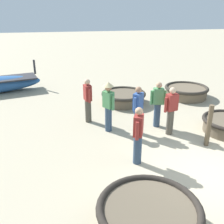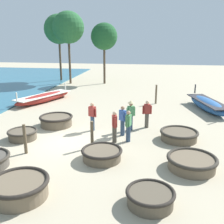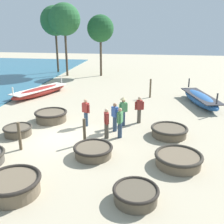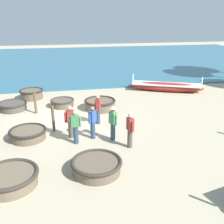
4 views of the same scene
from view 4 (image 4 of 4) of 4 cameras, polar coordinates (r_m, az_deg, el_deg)
ground_plane at (r=14.66m, az=-10.07°, el=-1.67°), size 80.00×80.00×0.00m
sea at (r=34.26m, az=-4.30°, el=11.25°), size 28.00×52.00×0.10m
coracle_front_left at (r=18.85m, az=-17.10°, el=3.81°), size 1.60×1.60×0.64m
coracle_beside_post at (r=12.77m, az=-17.82°, el=-4.49°), size 1.72×1.72×0.48m
coracle_tilted at (r=9.68m, az=-21.38°, el=-13.25°), size 1.94×1.94×0.51m
coracle_center at (r=16.74m, az=-10.73°, el=2.03°), size 1.47×1.47×0.47m
coracle_upturned at (r=16.96m, az=-20.81°, el=1.30°), size 1.73×1.73×0.49m
coracle_nearest at (r=9.73m, az=-3.38°, el=-11.58°), size 1.89×1.89×0.49m
coracle_front_right at (r=15.98m, az=-2.63°, el=1.77°), size 1.91×1.91×0.61m
long_boat_blue_hull at (r=20.32m, az=11.69°, el=5.44°), size 3.33×5.55×1.18m
fisherman_with_hat at (r=13.66m, az=-3.08°, el=0.73°), size 0.49×0.34×1.57m
fisherman_hauling at (r=11.79m, az=0.21°, el=-1.86°), size 0.46×0.37×1.67m
fisherman_standing_left at (r=11.19m, az=3.96°, el=-3.86°), size 0.52×0.28×1.57m
fisherman_crouching at (r=12.02m, az=-4.24°, el=-2.09°), size 0.41×0.39×1.57m
fisherman_standing_right at (r=11.62m, az=-7.96°, el=-3.06°), size 0.29×0.52×1.57m
fisherman_by_coracle at (r=12.21m, az=-9.08°, el=-1.94°), size 0.30×0.52×1.57m
mooring_post_shoreline at (r=13.15m, az=-12.67°, el=-1.47°), size 0.14×0.14×1.28m
mooring_post_mid_beach at (r=15.79m, az=-16.37°, el=2.00°), size 0.14×0.14×1.33m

